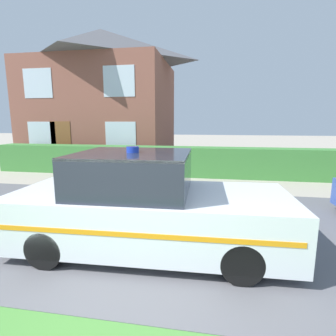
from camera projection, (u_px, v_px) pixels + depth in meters
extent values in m
cube|color=#5B5B60|center=(160.00, 225.00, 5.37)|extent=(28.00, 5.32, 0.01)
cube|color=#3D7F38|center=(186.00, 161.00, 10.19)|extent=(15.86, 0.83, 1.12)
cylinder|color=black|center=(242.00, 263.00, 3.40)|extent=(0.57, 0.22, 0.56)
cylinder|color=black|center=(230.00, 219.00, 4.95)|extent=(0.57, 0.22, 0.56)
cylinder|color=black|center=(46.00, 249.00, 3.77)|extent=(0.57, 0.22, 0.56)
cylinder|color=black|center=(92.00, 212.00, 5.32)|extent=(0.57, 0.22, 0.56)
cube|color=silver|center=(150.00, 216.00, 4.31)|extent=(4.48, 1.92, 0.81)
cube|color=#232833|center=(133.00, 172.00, 4.22)|extent=(1.83, 1.66, 0.64)
cube|color=silver|center=(133.00, 154.00, 4.17)|extent=(1.83, 1.66, 0.04)
cube|color=orange|center=(136.00, 235.00, 3.42)|extent=(4.21, 0.13, 0.07)
cube|color=orange|center=(159.00, 197.00, 5.18)|extent=(4.21, 0.13, 0.07)
cylinder|color=#1933A5|center=(133.00, 149.00, 4.15)|extent=(0.20, 0.20, 0.10)
cube|color=brown|center=(104.00, 113.00, 14.43)|extent=(7.00, 5.56, 5.13)
pyramid|color=#56565B|center=(101.00, 46.00, 13.83)|extent=(7.35, 5.83, 1.73)
cube|color=brown|center=(61.00, 144.00, 12.15)|extent=(1.00, 0.02, 2.10)
cube|color=silver|center=(42.00, 136.00, 12.24)|extent=(1.40, 0.02, 1.30)
cube|color=silver|center=(121.00, 137.00, 11.61)|extent=(1.40, 0.02, 1.30)
cube|color=silver|center=(38.00, 83.00, 11.83)|extent=(1.40, 0.02, 1.30)
cube|color=silver|center=(119.00, 81.00, 11.19)|extent=(1.40, 0.02, 1.30)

